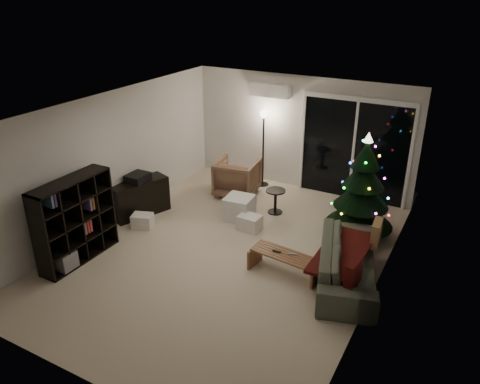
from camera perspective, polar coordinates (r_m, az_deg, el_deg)
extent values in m
plane|color=beige|center=(8.16, -1.64, -7.36)|extent=(6.50, 6.50, 0.00)
plane|color=white|center=(7.16, -1.88, 9.90)|extent=(6.50, 6.50, 0.00)
cube|color=silver|center=(10.33, 7.41, 7.07)|extent=(5.00, 0.02, 2.50)
cube|color=silver|center=(5.39, -19.75, -11.62)|extent=(5.00, 0.02, 2.50)
cube|color=silver|center=(9.01, -15.66, 3.73)|extent=(0.02, 6.50, 2.50)
cube|color=silver|center=(6.79, 16.86, -3.38)|extent=(0.02, 6.50, 2.50)
cube|color=black|center=(10.03, 13.69, 4.84)|extent=(2.20, 0.02, 2.10)
cube|color=white|center=(10.26, 3.71, 12.30)|extent=(0.90, 0.22, 0.28)
cube|color=#3F3833|center=(10.90, 13.88, 0.17)|extent=(2.60, 1.00, 0.10)
cube|color=white|center=(11.06, 14.72, 3.52)|extent=(2.20, 0.06, 1.00)
cube|color=black|center=(9.49, -12.13, -0.69)|extent=(0.80, 1.22, 0.71)
cube|color=black|center=(9.32, -12.36, 1.73)|extent=(0.36, 0.43, 0.15)
imported|color=brown|center=(10.12, -0.35, 1.76)|extent=(0.98, 1.00, 0.80)
cube|color=white|center=(9.15, -0.10, -1.94)|extent=(0.56, 0.56, 0.47)
cube|color=white|center=(9.07, -11.81, -3.47)|extent=(0.45, 0.39, 0.27)
cube|color=white|center=(8.79, 1.18, -3.77)|extent=(0.43, 0.33, 0.29)
cylinder|color=black|center=(9.41, 4.33, -1.14)|extent=(0.47, 0.47, 0.50)
cylinder|color=black|center=(10.47, 2.84, 5.16)|extent=(0.27, 0.27, 1.69)
imported|color=#34382F|center=(7.50, 13.01, -8.31)|extent=(1.43, 2.32, 0.63)
cube|color=#3E0B09|center=(7.45, 12.37, -7.22)|extent=(0.68, 1.56, 0.05)
cube|color=#9D7847|center=(7.88, 16.28, -4.84)|extent=(0.16, 0.43, 0.42)
cube|color=#3E0B09|center=(6.78, 13.67, -9.64)|extent=(0.15, 0.42, 0.42)
cube|color=black|center=(7.50, 4.52, -7.23)|extent=(0.14, 0.04, 0.02)
cube|color=slate|center=(7.46, 6.45, -7.51)|extent=(0.14, 0.08, 0.02)
cone|color=black|center=(8.52, 14.74, 0.70)|extent=(1.31, 1.31, 1.96)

